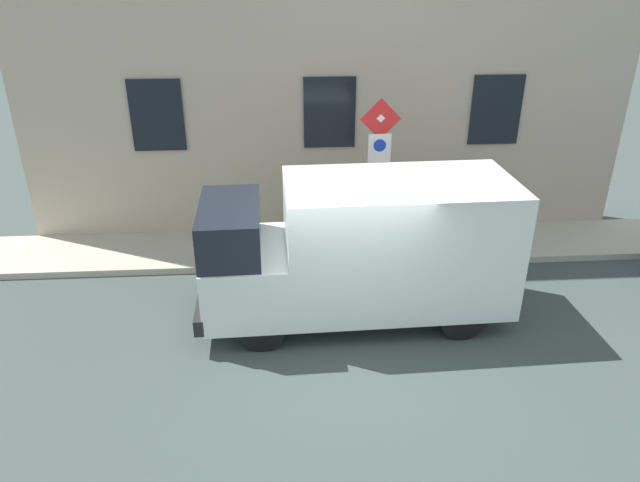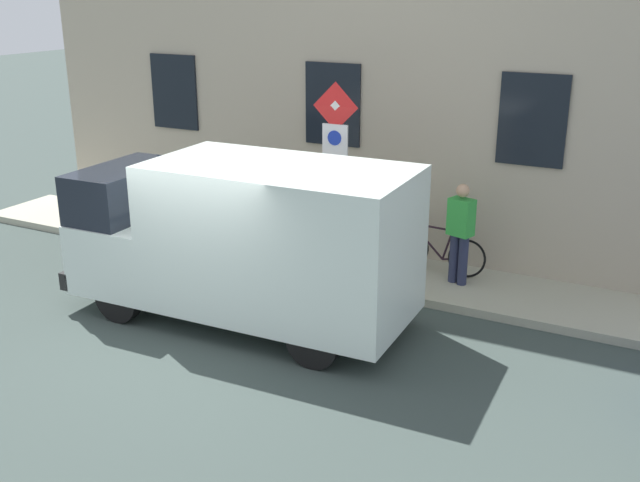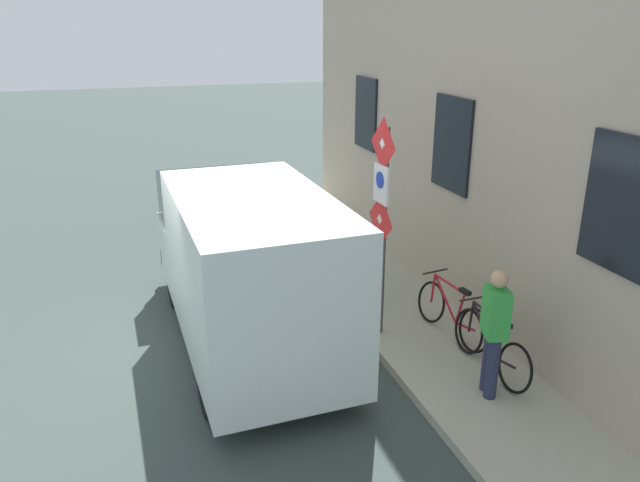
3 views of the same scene
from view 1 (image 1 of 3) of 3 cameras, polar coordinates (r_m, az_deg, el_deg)
ground_plane at (r=10.04m, az=2.83°, el=-9.39°), size 80.00×80.00×0.00m
sidewalk_slab at (r=12.87m, az=1.17°, el=-0.59°), size 1.79×15.15×0.14m
building_facade at (r=12.85m, az=0.84°, el=19.66°), size 0.75×13.15×8.83m
sign_post_stacked at (r=11.52m, az=5.72°, el=7.60°), size 0.15×0.56×3.19m
delivery_van at (r=10.03m, az=4.14°, el=-0.60°), size 2.15×5.39×2.50m
bicycle_black at (r=13.38m, az=10.93°, el=2.06°), size 0.46×1.71×0.89m
bicycle_red at (r=13.15m, az=6.53°, el=1.96°), size 0.50×1.72×0.89m
pedestrian at (r=13.01m, az=13.55°, el=3.79°), size 0.37×0.46×1.72m
litter_bin at (r=12.11m, az=-1.80°, el=0.38°), size 0.44×0.44×0.90m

